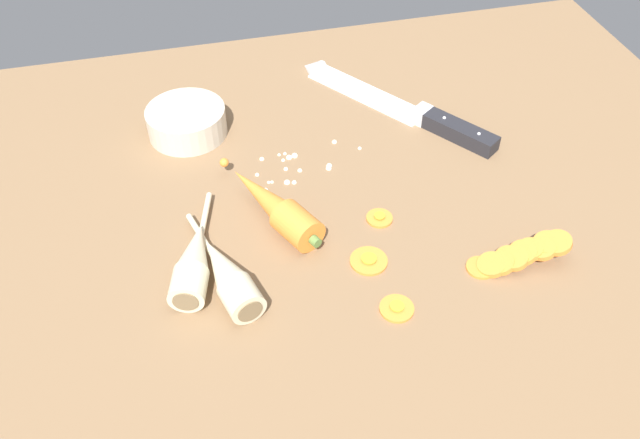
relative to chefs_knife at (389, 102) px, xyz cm
name	(u,v)px	position (x,y,z in cm)	size (l,w,h in cm)	color
ground_plane	(316,228)	(-16.20, -20.54, -2.65)	(120.00, 90.00, 4.00)	brown
chefs_knife	(389,102)	(0.00, 0.00, 0.00)	(22.72, 30.33, 4.18)	silver
whole_carrot	(275,206)	(-21.14, -19.54, 1.45)	(10.54, 17.91, 4.20)	orange
parsnip_front	(194,261)	(-31.61, -26.03, 1.33)	(6.83, 17.73, 4.00)	beige
parsnip_mid_left	(228,276)	(-28.24, -29.06, 1.33)	(6.98, 17.45, 4.00)	beige
carrot_slice_stack	(519,255)	(4.47, -33.53, 0.79)	(12.10, 3.83, 3.64)	orange
carrot_slice_stray_near	(397,307)	(-11.15, -36.54, -0.29)	(3.79, 3.79, 0.70)	orange
carrot_slice_stray_mid	(369,260)	(-12.06, -29.21, -0.29)	(4.39, 4.39, 0.70)	orange
carrot_slice_stray_far	(380,217)	(-8.73, -22.79, -0.29)	(3.28, 3.28, 0.70)	orange
prep_bowl	(187,121)	(-29.70, 0.41, 1.50)	(11.00, 11.00, 4.00)	beige
mince_crumbs	(298,164)	(-16.26, -10.38, -0.29)	(15.30, 8.21, 0.89)	silver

